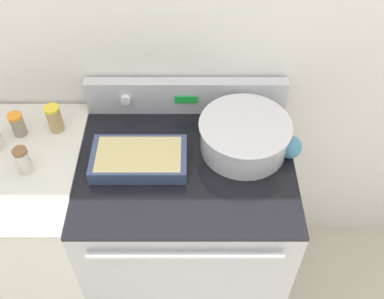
% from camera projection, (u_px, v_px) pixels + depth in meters
% --- Properties ---
extents(kitchen_wall, '(8.00, 0.05, 2.50)m').
position_uv_depth(kitchen_wall, '(187.00, 36.00, 1.67)').
color(kitchen_wall, silver).
rests_on(kitchen_wall, ground_plane).
extents(stove_range, '(0.80, 0.67, 0.93)m').
position_uv_depth(stove_range, '(188.00, 232.00, 2.00)').
color(stove_range, '#BCBCC1').
rests_on(stove_range, ground_plane).
extents(control_panel, '(0.80, 0.07, 0.15)m').
position_uv_depth(control_panel, '(187.00, 96.00, 1.80)').
color(control_panel, '#BCBCC1').
rests_on(control_panel, stove_range).
extents(side_counter, '(0.53, 0.64, 0.95)m').
position_uv_depth(side_counter, '(39.00, 231.00, 2.00)').
color(side_counter, silver).
rests_on(side_counter, ground_plane).
extents(mixing_bowl, '(0.34, 0.34, 0.13)m').
position_uv_depth(mixing_bowl, '(245.00, 134.00, 1.66)').
color(mixing_bowl, silver).
rests_on(mixing_bowl, stove_range).
extents(casserole_dish, '(0.35, 0.20, 0.05)m').
position_uv_depth(casserole_dish, '(140.00, 158.00, 1.64)').
color(casserole_dish, '#38476B').
rests_on(casserole_dish, stove_range).
extents(ladle, '(0.09, 0.31, 0.09)m').
position_uv_depth(ladle, '(291.00, 146.00, 1.67)').
color(ladle, teal).
rests_on(ladle, stove_range).
extents(spice_jar_yellow_cap, '(0.06, 0.06, 0.11)m').
position_uv_depth(spice_jar_yellow_cap, '(55.00, 118.00, 1.73)').
color(spice_jar_yellow_cap, tan).
rests_on(spice_jar_yellow_cap, side_counter).
extents(spice_jar_brown_cap, '(0.05, 0.05, 0.11)m').
position_uv_depth(spice_jar_brown_cap, '(24.00, 160.00, 1.58)').
color(spice_jar_brown_cap, beige).
rests_on(spice_jar_brown_cap, side_counter).
extents(spice_jar_orange_cap, '(0.05, 0.05, 0.10)m').
position_uv_depth(spice_jar_orange_cap, '(19.00, 124.00, 1.71)').
color(spice_jar_orange_cap, gray).
rests_on(spice_jar_orange_cap, side_counter).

